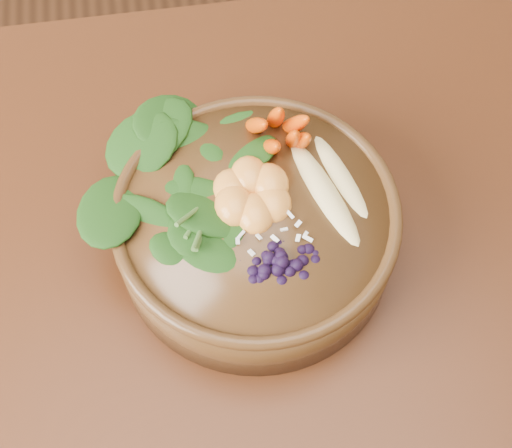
# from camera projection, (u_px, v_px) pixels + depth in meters

# --- Properties ---
(dining_table) EXTENTS (1.60, 0.90, 0.75)m
(dining_table) POSITION_uv_depth(u_px,v_px,m) (329.00, 382.00, 0.72)
(dining_table) COLOR #331C0C
(dining_table) RESTS_ON ground
(stoneware_bowl) EXTENTS (0.30, 0.30, 0.07)m
(stoneware_bowl) POSITION_uv_depth(u_px,v_px,m) (256.00, 229.00, 0.66)
(stoneware_bowl) COLOR #513216
(stoneware_bowl) RESTS_ON dining_table
(kale_heap) EXTENTS (0.19, 0.18, 0.04)m
(kale_heap) POSITION_uv_depth(u_px,v_px,m) (193.00, 163.00, 0.63)
(kale_heap) COLOR #1E4714
(kale_heap) RESTS_ON stoneware_bowl
(carrot_cluster) EXTENTS (0.06, 0.06, 0.07)m
(carrot_cluster) POSITION_uv_depth(u_px,v_px,m) (279.00, 113.00, 0.64)
(carrot_cluster) COLOR #D83F00
(carrot_cluster) RESTS_ON stoneware_bowl
(banana_halves) EXTENTS (0.08, 0.15, 0.02)m
(banana_halves) POSITION_uv_depth(u_px,v_px,m) (334.00, 176.00, 0.63)
(banana_halves) COLOR #E0CC84
(banana_halves) RESTS_ON stoneware_bowl
(mandarin_cluster) EXTENTS (0.09, 0.09, 0.03)m
(mandarin_cluster) POSITION_uv_depth(u_px,v_px,m) (252.00, 186.00, 0.62)
(mandarin_cluster) COLOR orange
(mandarin_cluster) RESTS_ON stoneware_bowl
(blueberry_pile) EXTENTS (0.13, 0.11, 0.04)m
(blueberry_pile) POSITION_uv_depth(u_px,v_px,m) (280.00, 250.00, 0.59)
(blueberry_pile) COLOR black
(blueberry_pile) RESTS_ON stoneware_bowl
(coconut_flakes) EXTENTS (0.09, 0.08, 0.01)m
(coconut_flakes) POSITION_uv_depth(u_px,v_px,m) (265.00, 224.00, 0.62)
(coconut_flakes) COLOR white
(coconut_flakes) RESTS_ON stoneware_bowl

